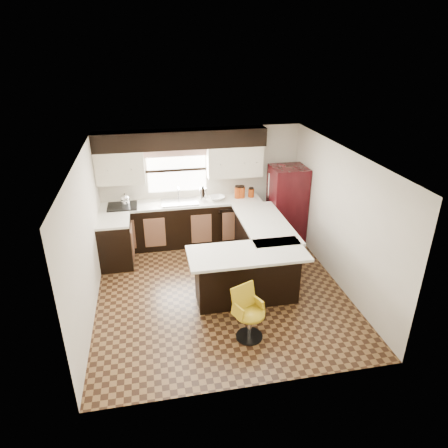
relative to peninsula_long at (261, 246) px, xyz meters
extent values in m
plane|color=#49301A|center=(-0.90, -0.62, -0.45)|extent=(4.40, 4.40, 0.00)
plane|color=silver|center=(-0.90, -0.62, 1.95)|extent=(4.40, 4.40, 0.00)
plane|color=beige|center=(-0.90, 1.58, 0.75)|extent=(4.40, 0.00, 4.40)
plane|color=beige|center=(-0.90, -2.83, 0.75)|extent=(4.40, 0.00, 4.40)
plane|color=beige|center=(-3.00, -0.62, 0.75)|extent=(0.00, 4.40, 4.40)
plane|color=beige|center=(1.20, -0.62, 0.75)|extent=(0.00, 4.40, 4.40)
cube|color=black|center=(-1.35, 1.28, 0.00)|extent=(3.30, 0.60, 0.90)
cube|color=black|center=(-2.70, 0.62, 0.00)|extent=(0.60, 0.70, 0.90)
cube|color=silver|center=(-1.35, 1.28, 0.47)|extent=(3.30, 0.60, 0.04)
cube|color=silver|center=(-2.70, 0.62, 0.47)|extent=(0.60, 0.70, 0.04)
cube|color=black|center=(-1.30, 1.40, 1.77)|extent=(3.40, 0.35, 0.36)
cube|color=beige|center=(-2.52, 1.40, 1.27)|extent=(0.94, 0.35, 0.64)
cube|color=beige|center=(-0.22, 1.40, 1.27)|extent=(1.14, 0.35, 0.64)
cube|color=white|center=(-1.40, 1.56, 1.10)|extent=(1.20, 0.02, 0.90)
cube|color=#D19B93|center=(-1.40, 1.52, 1.49)|extent=(1.30, 0.06, 0.18)
cube|color=#B2B2B7|center=(-1.40, 1.25, 0.51)|extent=(0.75, 0.45, 0.03)
cube|color=black|center=(-0.35, 0.99, -0.02)|extent=(0.58, 0.03, 0.78)
cube|color=black|center=(-2.55, 1.25, 0.51)|extent=(0.58, 0.50, 0.02)
cube|color=black|center=(0.00, 0.00, 0.00)|extent=(0.60, 1.95, 0.90)
cube|color=black|center=(-0.53, -0.97, 0.00)|extent=(1.65, 0.60, 0.90)
cube|color=silver|center=(0.05, 0.00, 0.47)|extent=(0.84, 1.95, 0.04)
cube|color=silver|center=(-0.55, -1.06, 0.47)|extent=(1.89, 0.84, 0.04)
cube|color=black|center=(0.83, 0.99, 0.38)|extent=(0.71, 0.68, 1.65)
cylinder|color=silver|center=(-0.91, 1.28, 0.63)|extent=(0.14, 0.14, 0.28)
imported|color=white|center=(-0.62, 1.28, 0.53)|extent=(0.37, 0.37, 0.08)
cylinder|color=#96350B|center=(-0.17, 1.30, 0.61)|extent=(0.14, 0.14, 0.24)
cylinder|color=#96350B|center=(-0.08, 1.30, 0.61)|extent=(0.14, 0.14, 0.24)
cylinder|color=#96350B|center=(0.13, 1.30, 0.58)|extent=(0.12, 0.12, 0.18)
camera|label=1|loc=(-1.97, -6.41, 3.53)|focal=32.00mm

